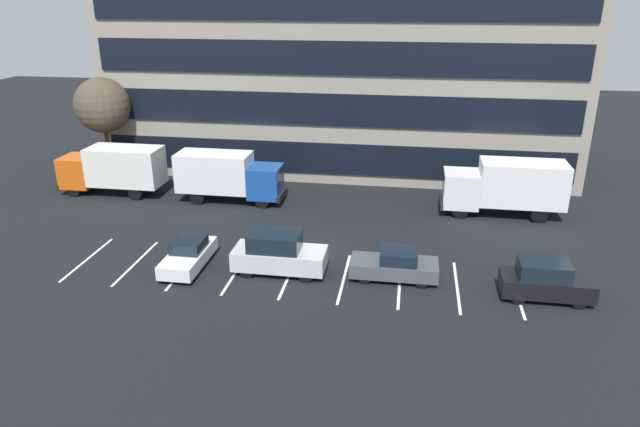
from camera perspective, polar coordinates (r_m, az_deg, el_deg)
The scene contains 11 objects.
ground_plane at distance 32.75m, azimuth -1.82°, elevation -3.41°, with size 120.00×120.00×0.00m, color black.
office_building at distance 47.72m, azimuth 2.24°, elevation 15.65°, with size 35.76×12.83×18.00m.
lot_markings at distance 29.89m, azimuth -2.99°, elevation -5.97°, with size 22.54×5.40×0.01m.
box_truck_orange at distance 43.28m, azimuth -19.66°, elevation 4.26°, with size 7.34×2.43×3.40m.
box_truck_blue at distance 39.84m, azimuth -9.08°, elevation 3.80°, with size 7.22×2.39×3.34m.
box_truck_white at distance 38.68m, azimuth 17.85°, elevation 2.67°, with size 7.67×2.54×3.55m.
sedan_white at distance 31.04m, azimuth -12.83°, elevation -3.97°, with size 1.77×4.23×1.52m.
suv_black at distance 29.23m, azimuth 21.33°, elevation -6.19°, with size 4.18×1.77×1.89m.
suv_silver at distance 29.72m, azimuth -4.12°, elevation -3.94°, with size 4.74×2.01×2.15m.
sedan_charcoal at distance 29.36m, azimuth 7.40°, elevation -5.05°, with size 4.38×1.83×1.57m.
bare_tree at distance 46.52m, azimuth -20.65°, elevation 9.93°, with size 4.07×4.07×7.64m.
Camera 1 is at (5.72, -29.20, 13.69)m, focal length 32.50 mm.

